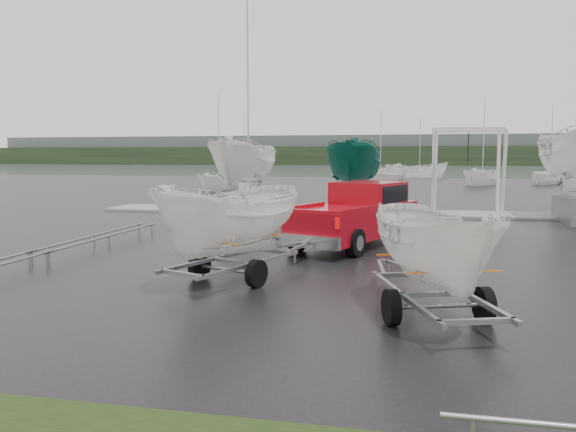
{
  "coord_description": "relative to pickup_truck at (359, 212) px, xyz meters",
  "views": [
    {
      "loc": [
        0.14,
        -14.49,
        2.77
      ],
      "look_at": [
        -2.92,
        -0.01,
        1.2
      ],
      "focal_mm": 35.0,
      "sensor_mm": 36.0,
      "label": 1
    }
  ],
  "objects": [
    {
      "name": "trailer_parked",
      "position": [
        1.95,
        -8.16,
        1.4
      ],
      "size": [
        2.27,
        3.79,
        4.43
      ],
      "rotation": [
        0.0,
        0.0,
        0.33
      ],
      "color": "gray",
      "rests_on": "ground"
    },
    {
      "name": "treeline",
      "position": [
        1.31,
        166.72,
        1.98
      ],
      "size": [
        300.0,
        8.0,
        6.0
      ],
      "primitive_type": "cube",
      "color": "black",
      "rests_on": "ground"
    },
    {
      "name": "keelboat_0",
      "position": [
        -6.0,
        7.72,
        2.88
      ],
      "size": [
        2.45,
        3.2,
        10.62
      ],
      "color": "gray",
      "rests_on": "ground"
    },
    {
      "name": "moored_boat_3",
      "position": [
        15.58,
        43.17,
        -1.01
      ],
      "size": [
        3.38,
        3.4,
        11.24
      ],
      "rotation": [
        0.0,
        0.0,
        2.6
      ],
      "color": "white",
      "rests_on": "ground"
    },
    {
      "name": "ground_plane",
      "position": [
        1.31,
        -3.28,
        -1.02
      ],
      "size": [
        120.0,
        120.0,
        0.0
      ],
      "primitive_type": "plane",
      "color": "black",
      "rests_on": "ground"
    },
    {
      "name": "moored_boat_4",
      "position": [
        -17.59,
        46.98,
        -1.01
      ],
      "size": [
        2.68,
        2.73,
        11.13
      ],
      "rotation": [
        0.0,
        0.0,
        3.0
      ],
      "color": "white",
      "rests_on": "ground"
    },
    {
      "name": "mast_rack_0",
      "position": [
        -7.69,
        -2.28,
        -0.67
      ],
      "size": [
        0.56,
        6.5,
        0.06
      ],
      "rotation": [
        0.0,
        0.0,
        1.57
      ],
      "color": "gray",
      "rests_on": "ground"
    },
    {
      "name": "trailer_hitched",
      "position": [
        -2.3,
        -6.0,
        1.72
      ],
      "size": [
        2.39,
        3.78,
        5.05
      ],
      "rotation": [
        0.0,
        0.0,
        -0.37
      ],
      "color": "gray",
      "rests_on": "ground"
    },
    {
      "name": "moored_boat_1",
      "position": [
        -1.54,
        47.61,
        -1.01
      ],
      "size": [
        4.4,
        4.4,
        12.08
      ],
      "rotation": [
        0.0,
        0.0,
        5.51
      ],
      "color": "white",
      "rests_on": "ground"
    },
    {
      "name": "keelboat_1",
      "position": [
        -0.83,
        7.92,
        2.72
      ],
      "size": [
        2.36,
        3.2,
        7.38
      ],
      "color": "gray",
      "rests_on": "ground"
    },
    {
      "name": "pickup_truck",
      "position": [
        0.0,
        0.0,
        0.0
      ],
      "size": [
        3.95,
        6.19,
        1.95
      ],
      "rotation": [
        0.0,
        0.0,
        -0.37
      ],
      "color": "maroon",
      "rests_on": "ground"
    },
    {
      "name": "moored_boat_0",
      "position": [
        -13.82,
        26.73,
        -1.01
      ],
      "size": [
        2.47,
        2.52,
        11.04
      ],
      "rotation": [
        0.0,
        0.0,
        6.2
      ],
      "color": "white",
      "rests_on": "ground"
    },
    {
      "name": "moored_boat_5",
      "position": [
        3.1,
        60.31,
        -1.01
      ],
      "size": [
        4.23,
        4.2,
        12.07
      ],
      "rotation": [
        0.0,
        0.0,
        1.07
      ],
      "color": "white",
      "rests_on": "ground"
    },
    {
      "name": "boat_hoist",
      "position": [
        4.22,
        9.72,
        1.65
      ],
      "size": [
        3.3,
        2.18,
        4.12
      ],
      "color": "silver",
      "rests_on": "ground"
    },
    {
      "name": "moored_boat_2",
      "position": [
        8.65,
        39.62,
        -1.01
      ],
      "size": [
        3.41,
        3.45,
        11.41
      ],
      "rotation": [
        0.0,
        0.0,
        5.86
      ],
      "color": "white",
      "rests_on": "ground"
    },
    {
      "name": "lake",
      "position": [
        1.31,
        96.72,
        -1.03
      ],
      "size": [
        300.0,
        300.0,
        0.0
      ],
      "primitive_type": "plane",
      "color": "slate",
      "rests_on": "ground"
    },
    {
      "name": "dock",
      "position": [
        1.31,
        9.72,
        -0.97
      ],
      "size": [
        30.0,
        3.0,
        0.12
      ],
      "primitive_type": "cube",
      "color": "gray",
      "rests_on": "ground"
    },
    {
      "name": "far_hill",
      "position": [
        1.31,
        174.72,
        3.98
      ],
      "size": [
        300.0,
        6.0,
        10.0
      ],
      "primitive_type": "cube",
      "color": "#4C5651",
      "rests_on": "ground"
    }
  ]
}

